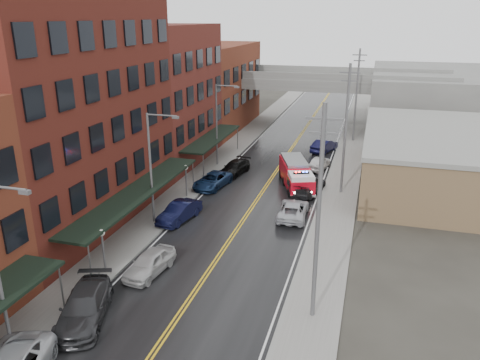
# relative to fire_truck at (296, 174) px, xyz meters

# --- Properties ---
(road) EXTENTS (11.00, 160.00, 0.02)m
(road) POSITION_rel_fire_truck_xyz_m (-2.84, -5.31, -1.41)
(road) COLOR black
(road) RESTS_ON ground
(sidewalk_left) EXTENTS (3.00, 160.00, 0.15)m
(sidewalk_left) POSITION_rel_fire_truck_xyz_m (-10.14, -5.31, -1.34)
(sidewalk_left) COLOR slate
(sidewalk_left) RESTS_ON ground
(sidewalk_right) EXTENTS (3.00, 160.00, 0.15)m
(sidewalk_right) POSITION_rel_fire_truck_xyz_m (4.46, -5.31, -1.34)
(sidewalk_right) COLOR slate
(sidewalk_right) RESTS_ON ground
(curb_left) EXTENTS (0.30, 160.00, 0.15)m
(curb_left) POSITION_rel_fire_truck_xyz_m (-8.49, -5.31, -1.34)
(curb_left) COLOR gray
(curb_left) RESTS_ON ground
(curb_right) EXTENTS (0.30, 160.00, 0.15)m
(curb_right) POSITION_rel_fire_truck_xyz_m (2.81, -5.31, -1.34)
(curb_right) COLOR gray
(curb_right) RESTS_ON ground
(brick_building_b) EXTENTS (9.00, 20.00, 18.00)m
(brick_building_b) POSITION_rel_fire_truck_xyz_m (-16.14, -12.31, 7.58)
(brick_building_b) COLOR #581F17
(brick_building_b) RESTS_ON ground
(brick_building_c) EXTENTS (9.00, 15.00, 15.00)m
(brick_building_c) POSITION_rel_fire_truck_xyz_m (-16.14, 5.19, 6.08)
(brick_building_c) COLOR maroon
(brick_building_c) RESTS_ON ground
(brick_building_far) EXTENTS (9.00, 20.00, 12.00)m
(brick_building_far) POSITION_rel_fire_truck_xyz_m (-16.14, 22.69, 4.58)
(brick_building_far) COLOR brown
(brick_building_far) RESTS_ON ground
(tan_building) EXTENTS (14.00, 22.00, 5.00)m
(tan_building) POSITION_rel_fire_truck_xyz_m (13.16, 4.69, 1.08)
(tan_building) COLOR brown
(tan_building) RESTS_ON ground
(right_far_block) EXTENTS (18.00, 30.00, 8.00)m
(right_far_block) POSITION_rel_fire_truck_xyz_m (15.16, 34.69, 2.58)
(right_far_block) COLOR slate
(right_far_block) RESTS_ON ground
(awning_1) EXTENTS (2.60, 18.00, 3.09)m
(awning_1) POSITION_rel_fire_truck_xyz_m (-10.33, -12.31, 1.57)
(awning_1) COLOR black
(awning_1) RESTS_ON ground
(awning_2) EXTENTS (2.60, 13.00, 3.09)m
(awning_2) POSITION_rel_fire_truck_xyz_m (-10.33, 5.19, 1.57)
(awning_2) COLOR black
(awning_2) RESTS_ON ground
(globe_lamp_1) EXTENTS (0.44, 0.44, 3.12)m
(globe_lamp_1) POSITION_rel_fire_truck_xyz_m (-9.24, -19.31, 0.90)
(globe_lamp_1) COLOR #59595B
(globe_lamp_1) RESTS_ON ground
(globe_lamp_2) EXTENTS (0.44, 0.44, 3.12)m
(globe_lamp_2) POSITION_rel_fire_truck_xyz_m (-9.24, -5.31, 0.90)
(globe_lamp_2) COLOR #59595B
(globe_lamp_2) RESTS_ON ground
(street_lamp_1) EXTENTS (2.64, 0.22, 9.00)m
(street_lamp_1) POSITION_rel_fire_truck_xyz_m (-9.39, -11.31, 3.77)
(street_lamp_1) COLOR #59595B
(street_lamp_1) RESTS_ON ground
(street_lamp_2) EXTENTS (2.64, 0.22, 9.00)m
(street_lamp_2) POSITION_rel_fire_truck_xyz_m (-9.39, 4.69, 3.77)
(street_lamp_2) COLOR #59595B
(street_lamp_2) RESTS_ON ground
(utility_pole_0) EXTENTS (1.80, 0.24, 12.00)m
(utility_pole_0) POSITION_rel_fire_truck_xyz_m (4.36, -20.31, 4.89)
(utility_pole_0) COLOR #59595B
(utility_pole_0) RESTS_ON ground
(utility_pole_1) EXTENTS (1.80, 0.24, 12.00)m
(utility_pole_1) POSITION_rel_fire_truck_xyz_m (4.36, -0.31, 4.89)
(utility_pole_1) COLOR #59595B
(utility_pole_1) RESTS_ON ground
(utility_pole_2) EXTENTS (1.80, 0.24, 12.00)m
(utility_pole_2) POSITION_rel_fire_truck_xyz_m (4.36, 19.69, 4.89)
(utility_pole_2) COLOR #59595B
(utility_pole_2) RESTS_ON ground
(overpass) EXTENTS (40.00, 10.00, 7.50)m
(overpass) POSITION_rel_fire_truck_xyz_m (-2.84, 26.69, 4.57)
(overpass) COLOR slate
(overpass) RESTS_ON ground
(fire_truck) EXTENTS (4.68, 7.51, 2.62)m
(fire_truck) POSITION_rel_fire_truck_xyz_m (0.00, 0.00, 0.00)
(fire_truck) COLOR red
(fire_truck) RESTS_ON ground
(parked_car_left_3) EXTENTS (4.02, 6.13, 1.65)m
(parked_car_left_3) POSITION_rel_fire_truck_xyz_m (-7.64, -24.01, -0.59)
(parked_car_left_3) COLOR #2A2A2C
(parked_car_left_3) RESTS_ON ground
(parked_car_left_4) EXTENTS (2.32, 4.57, 1.49)m
(parked_car_left_4) POSITION_rel_fire_truck_xyz_m (-6.44, -18.51, -0.67)
(parked_car_left_4) COLOR #B3B3B3
(parked_car_left_4) RESTS_ON ground
(parked_car_left_5) EXTENTS (2.48, 4.86, 1.53)m
(parked_car_left_5) POSITION_rel_fire_truck_xyz_m (-7.84, -10.29, -0.65)
(parked_car_left_5) COLOR black
(parked_car_left_5) RESTS_ON ground
(parked_car_left_6) EXTENTS (3.09, 5.33, 1.40)m
(parked_car_left_6) POSITION_rel_fire_truck_xyz_m (-7.84, -2.11, -0.72)
(parked_car_left_6) COLOR #122545
(parked_car_left_6) RESTS_ON ground
(parked_car_left_7) EXTENTS (2.78, 5.05, 1.39)m
(parked_car_left_7) POSITION_rel_fire_truck_xyz_m (-6.92, 2.32, -0.72)
(parked_car_left_7) COLOR black
(parked_car_left_7) RESTS_ON ground
(parked_car_right_0) EXTENTS (2.50, 5.04, 1.38)m
(parked_car_right_0) POSITION_rel_fire_truck_xyz_m (0.96, -7.11, -0.73)
(parked_car_right_0) COLOR #AEB0B7
(parked_car_right_0) RESTS_ON ground
(parked_car_right_1) EXTENTS (3.23, 5.79, 1.59)m
(parked_car_right_1) POSITION_rel_fire_truck_xyz_m (1.33, -1.11, -0.62)
(parked_car_right_1) COLOR #232325
(parked_car_right_1) RESTS_ON ground
(parked_car_right_2) EXTENTS (2.35, 4.53, 1.47)m
(parked_car_right_2) POSITION_rel_fire_truck_xyz_m (1.45, 6.49, -0.68)
(parked_car_right_2) COLOR white
(parked_car_right_2) RESTS_ON ground
(parked_car_right_3) EXTENTS (3.05, 5.06, 1.58)m
(parked_car_right_3) POSITION_rel_fire_truck_xyz_m (1.24, 13.53, -0.63)
(parked_car_right_3) COLOR black
(parked_car_right_3) RESTS_ON ground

